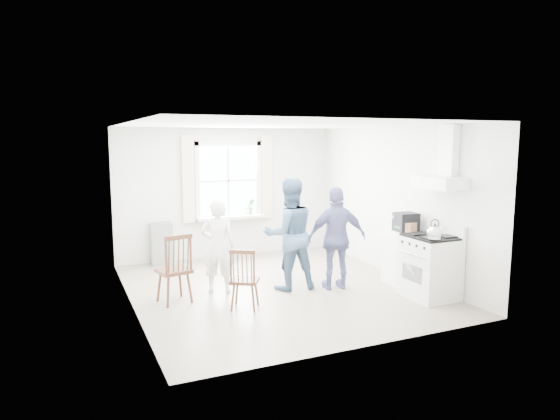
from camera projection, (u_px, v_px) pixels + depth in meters
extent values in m
cube|color=gray|center=(278.00, 289.00, 8.01)|extent=(4.62, 5.12, 0.02)
cube|color=beige|center=(228.00, 193.00, 10.11)|extent=(4.62, 0.04, 2.64)
cube|color=beige|center=(368.00, 237.00, 5.55)|extent=(4.62, 0.04, 2.64)
cube|color=beige|center=(128.00, 217.00, 6.92)|extent=(0.04, 5.12, 2.64)
cube|color=beige|center=(396.00, 201.00, 8.74)|extent=(0.04, 5.12, 2.64)
cube|color=white|center=(277.00, 124.00, 7.65)|extent=(4.62, 5.12, 0.02)
cube|color=white|center=(228.00, 181.00, 10.04)|extent=(1.20, 0.02, 1.40)
cube|color=silver|center=(228.00, 143.00, 9.91)|extent=(1.38, 0.09, 0.09)
cube|color=silver|center=(229.00, 217.00, 10.12)|extent=(1.38, 0.09, 0.09)
cube|color=silver|center=(197.00, 182.00, 9.76)|extent=(0.09, 0.09, 1.58)
cube|color=silver|center=(258.00, 180.00, 10.27)|extent=(0.09, 0.09, 1.58)
cube|color=silver|center=(230.00, 217.00, 10.05)|extent=(1.38, 0.24, 0.06)
cube|color=beige|center=(188.00, 180.00, 9.66)|extent=(0.24, 0.05, 1.70)
cube|color=beige|center=(266.00, 177.00, 10.32)|extent=(0.24, 0.05, 1.70)
cube|color=silver|center=(439.00, 183.00, 7.36)|extent=(0.45, 0.76, 0.18)
cube|color=silver|center=(449.00, 151.00, 7.35)|extent=(0.14, 0.30, 0.76)
cube|color=gray|center=(161.00, 244.00, 9.50)|extent=(0.40, 0.30, 0.80)
cube|color=silver|center=(430.00, 268.00, 7.49)|extent=(0.65, 0.76, 0.92)
cube|color=black|center=(431.00, 237.00, 7.43)|extent=(0.61, 0.72, 0.03)
cube|color=silver|center=(447.00, 230.00, 7.53)|extent=(0.06, 0.76, 0.20)
cylinder|color=silver|center=(412.00, 254.00, 7.32)|extent=(0.02, 0.61, 0.02)
sphere|color=silver|center=(434.00, 233.00, 7.10)|extent=(0.22, 0.22, 0.22)
cylinder|color=silver|center=(434.00, 237.00, 7.11)|extent=(0.19, 0.19, 0.04)
torus|color=black|center=(435.00, 224.00, 7.09)|extent=(0.14, 0.06, 0.14)
cube|color=silver|center=(404.00, 258.00, 8.16)|extent=(0.50, 0.55, 0.90)
cube|color=black|center=(406.00, 226.00, 8.05)|extent=(0.36, 0.33, 0.16)
cube|color=black|center=(406.00, 217.00, 8.03)|extent=(0.36, 0.33, 0.14)
cube|color=#8F6245|center=(410.00, 227.00, 7.96)|extent=(0.30, 0.26, 0.16)
cube|color=#402214|center=(174.00, 271.00, 7.27)|extent=(0.52, 0.51, 0.05)
cube|color=#402214|center=(179.00, 254.00, 7.08)|extent=(0.42, 0.15, 0.57)
cylinder|color=#402214|center=(174.00, 287.00, 7.31)|extent=(0.04, 0.04, 0.45)
cube|color=#402214|center=(245.00, 281.00, 7.02)|extent=(0.51, 0.50, 0.04)
cube|color=#402214|center=(242.00, 267.00, 6.83)|extent=(0.33, 0.23, 0.48)
cylinder|color=#402214|center=(245.00, 295.00, 7.05)|extent=(0.03, 0.03, 0.39)
imported|color=white|center=(218.00, 246.00, 7.72)|extent=(0.70, 0.70, 1.46)
imported|color=#456180|center=(289.00, 234.00, 7.88)|extent=(0.94, 0.94, 1.77)
imported|color=navy|center=(337.00, 238.00, 7.90)|extent=(1.12, 1.12, 1.64)
imported|color=#2F6B30|center=(251.00, 207.00, 10.18)|extent=(0.21, 0.21, 0.33)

